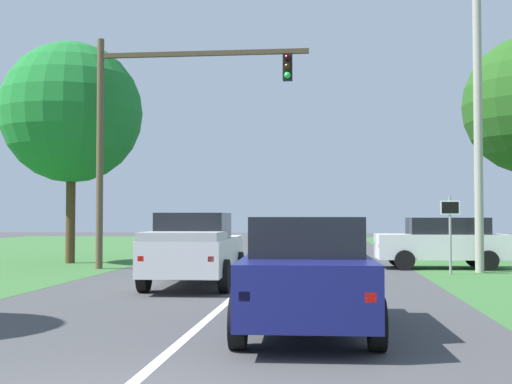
% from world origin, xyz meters
% --- Properties ---
extents(ground_plane, '(120.00, 120.00, 0.00)m').
position_xyz_m(ground_plane, '(0.00, 9.19, 0.00)').
color(ground_plane, '#424244').
extents(red_suv_near, '(2.23, 4.99, 1.81)m').
position_xyz_m(red_suv_near, '(1.78, 5.00, 0.96)').
color(red_suv_near, navy).
rests_on(red_suv_near, ground_plane).
extents(pickup_truck_lead, '(2.29, 5.57, 1.91)m').
position_xyz_m(pickup_truck_lead, '(-1.34, 11.66, 0.98)').
color(pickup_truck_lead, silver).
rests_on(pickup_truck_lead, ground_plane).
extents(traffic_light, '(7.41, 0.40, 8.03)m').
position_xyz_m(traffic_light, '(-3.91, 17.06, 5.28)').
color(traffic_light, brown).
rests_on(traffic_light, ground_plane).
extents(keep_moving_sign, '(0.60, 0.09, 2.44)m').
position_xyz_m(keep_moving_sign, '(5.94, 15.93, 1.57)').
color(keep_moving_sign, gray).
rests_on(keep_moving_sign, ground_plane).
extents(crossing_suv_far, '(4.51, 2.15, 1.78)m').
position_xyz_m(crossing_suv_far, '(6.11, 18.46, 0.93)').
color(crossing_suv_far, silver).
rests_on(crossing_suv_far, ground_plane).
extents(utility_pole_right, '(0.28, 0.28, 9.85)m').
position_xyz_m(utility_pole_right, '(7.02, 16.83, 4.92)').
color(utility_pole_right, '#9E998E').
rests_on(utility_pole_right, ground_plane).
extents(extra_tree_1, '(5.49, 5.49, 8.63)m').
position_xyz_m(extra_tree_1, '(-7.83, 19.71, 5.87)').
color(extra_tree_1, '#4C351E').
rests_on(extra_tree_1, ground_plane).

